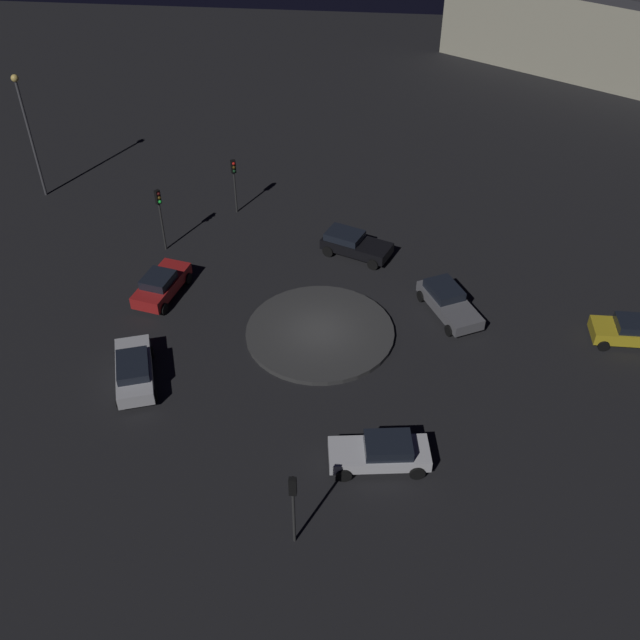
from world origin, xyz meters
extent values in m
plane|color=black|center=(0.00, 0.00, 0.00)|extent=(113.60, 113.60, 0.00)
cylinder|color=#383838|center=(0.00, 0.00, 0.13)|extent=(8.07, 8.07, 0.26)
cube|color=slate|center=(2.48, -7.01, 0.64)|extent=(4.86, 3.68, 0.62)
cube|color=black|center=(3.12, -6.68, 1.19)|extent=(2.62, 2.38, 0.47)
cylinder|color=black|center=(1.44, -8.56, 0.33)|extent=(0.68, 0.49, 0.65)
cylinder|color=black|center=(0.62, -6.96, 0.33)|extent=(0.68, 0.49, 0.65)
cylinder|color=black|center=(4.35, -7.05, 0.33)|extent=(0.68, 0.49, 0.65)
cylinder|color=black|center=(3.52, -5.46, 0.33)|extent=(0.68, 0.49, 0.65)
cube|color=silver|center=(-4.53, 8.89, 0.66)|extent=(4.83, 3.11, 0.72)
cube|color=black|center=(-4.79, 8.80, 1.24)|extent=(2.64, 2.19, 0.44)
cylinder|color=black|center=(-3.28, 10.25, 0.30)|extent=(0.64, 0.40, 0.61)
cylinder|color=black|center=(-2.71, 8.60, 0.30)|extent=(0.64, 0.40, 0.61)
cylinder|color=black|center=(-6.35, 9.19, 0.30)|extent=(0.64, 0.40, 0.61)
cylinder|color=black|center=(-5.78, 7.54, 0.30)|extent=(0.64, 0.40, 0.61)
cube|color=black|center=(7.78, -1.49, 0.67)|extent=(3.24, 4.60, 0.63)
cube|color=black|center=(8.08, -0.71, 1.20)|extent=(2.29, 2.62, 0.44)
cylinder|color=black|center=(8.07, -3.24, 0.35)|extent=(0.46, 0.73, 0.70)
cylinder|color=black|center=(6.37, -2.57, 0.35)|extent=(0.46, 0.73, 0.70)
cylinder|color=black|center=(9.18, -0.40, 0.35)|extent=(0.46, 0.73, 0.70)
cylinder|color=black|center=(7.49, 0.26, 0.35)|extent=(0.46, 0.73, 0.70)
cube|color=red|center=(2.55, 9.41, 0.69)|extent=(4.49, 2.61, 0.72)
cube|color=black|center=(2.27, 9.48, 1.30)|extent=(2.08, 1.88, 0.49)
cylinder|color=black|center=(4.22, 9.94, 0.33)|extent=(0.70, 0.36, 0.67)
cylinder|color=black|center=(3.84, 8.24, 0.33)|extent=(0.70, 0.36, 0.67)
cylinder|color=black|center=(1.26, 10.59, 0.33)|extent=(0.70, 0.36, 0.67)
cylinder|color=black|center=(0.88, 8.89, 0.33)|extent=(0.70, 0.36, 0.67)
cube|color=gold|center=(1.08, -16.42, 0.65)|extent=(1.75, 3.88, 0.68)
cube|color=black|center=(1.09, -16.60, 1.21)|extent=(1.53, 1.88, 0.45)
cylinder|color=black|center=(1.94, -15.02, 0.31)|extent=(0.22, 0.63, 0.63)
cylinder|color=black|center=(0.21, -15.03, 0.31)|extent=(0.22, 0.63, 0.63)
cube|color=white|center=(-8.65, -3.52, 0.65)|extent=(2.35, 4.67, 0.59)
cube|color=black|center=(-8.59, -3.90, 1.21)|extent=(1.81, 2.27, 0.55)
cylinder|color=black|center=(-9.74, -2.05, 0.35)|extent=(0.32, 0.73, 0.70)
cylinder|color=black|center=(-8.00, -1.80, 0.35)|extent=(0.32, 0.73, 0.70)
cylinder|color=black|center=(-9.29, -5.24, 0.35)|extent=(0.32, 0.73, 0.70)
cylinder|color=black|center=(-7.56, -4.99, 0.35)|extent=(0.32, 0.73, 0.70)
cylinder|color=#2D2D2D|center=(-12.98, -0.30, 1.53)|extent=(0.12, 0.12, 3.05)
cube|color=black|center=(-12.98, -0.30, 3.50)|extent=(0.23, 0.30, 0.90)
sphere|color=#3F0C0C|center=(-12.84, -0.29, 3.77)|extent=(0.20, 0.20, 0.20)
sphere|color=#4C380F|center=(-12.84, -0.29, 3.50)|extent=(0.20, 0.20, 0.20)
sphere|color=#1EE53F|center=(-12.84, -0.29, 3.23)|extent=(0.20, 0.20, 0.20)
cylinder|color=#2D2D2D|center=(7.22, 10.52, 1.64)|extent=(0.12, 0.12, 3.29)
cube|color=black|center=(7.22, 10.52, 3.74)|extent=(0.37, 0.35, 0.90)
sphere|color=#3F0C0C|center=(7.14, 10.40, 4.01)|extent=(0.20, 0.20, 0.20)
sphere|color=#4C380F|center=(7.14, 10.40, 3.74)|extent=(0.20, 0.20, 0.20)
sphere|color=#1EE53F|center=(7.14, 10.40, 3.47)|extent=(0.20, 0.20, 0.20)
cylinder|color=#2D2D2D|center=(12.13, 6.92, 1.48)|extent=(0.12, 0.12, 2.95)
cube|color=black|center=(12.13, 6.92, 3.40)|extent=(0.34, 0.37, 0.90)
sphere|color=red|center=(12.00, 6.85, 3.67)|extent=(0.20, 0.20, 0.20)
sphere|color=#4C380F|center=(12.00, 6.85, 3.40)|extent=(0.20, 0.20, 0.20)
sphere|color=#0F3819|center=(12.00, 6.85, 3.13)|extent=(0.20, 0.20, 0.20)
cylinder|color=#4C4C51|center=(13.05, 20.73, 4.10)|extent=(0.18, 0.18, 8.20)
sphere|color=#F9D166|center=(13.05, 20.73, 8.35)|extent=(0.48, 0.48, 0.48)
camera|label=1|loc=(-30.03, -3.08, 25.84)|focal=41.00mm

